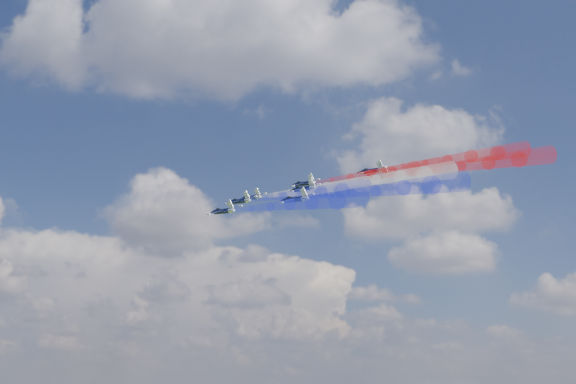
# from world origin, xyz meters

# --- Properties ---
(jet_lead) EXTENTS (14.43, 14.60, 7.73)m
(jet_lead) POSITION_xyz_m (-10.35, 30.91, 168.32)
(jet_lead) COLOR black
(trail_lead) EXTENTS (30.26, 37.01, 11.48)m
(trail_lead) POSITION_xyz_m (6.02, 10.17, 164.22)
(trail_lead) COLOR white
(jet_inner_left) EXTENTS (14.43, 14.60, 7.73)m
(jet_inner_left) POSITION_xyz_m (-11.61, 15.35, 163.17)
(jet_inner_left) COLOR black
(trail_inner_left) EXTENTS (30.26, 37.01, 11.48)m
(trail_inner_left) POSITION_xyz_m (4.76, -5.39, 159.07)
(trail_inner_left) COLOR #1A24E4
(jet_inner_right) EXTENTS (14.43, 14.60, 7.73)m
(jet_inner_right) POSITION_xyz_m (4.52, 24.38, 170.23)
(jet_inner_right) COLOR black
(trail_inner_right) EXTENTS (30.26, 37.01, 11.48)m
(trail_inner_right) POSITION_xyz_m (20.90, 3.64, 166.13)
(trail_inner_right) COLOR red
(jet_outer_left) EXTENTS (14.43, 14.60, 7.73)m
(jet_outer_left) POSITION_xyz_m (-13.36, -1.79, 156.23)
(jet_outer_left) COLOR black
(trail_outer_left) EXTENTS (30.26, 37.01, 11.48)m
(trail_outer_left) POSITION_xyz_m (3.02, -22.52, 152.13)
(trail_outer_left) COLOR #1A24E4
(jet_center_third) EXTENTS (14.43, 14.60, 7.73)m
(jet_center_third) POSITION_xyz_m (4.76, 10.46, 164.79)
(jet_center_third) COLOR black
(trail_center_third) EXTENTS (30.26, 37.01, 11.48)m
(trail_center_third) POSITION_xyz_m (21.13, -10.28, 160.69)
(trail_center_third) COLOR white
(jet_outer_right) EXTENTS (14.43, 14.60, 7.73)m
(jet_outer_right) POSITION_xyz_m (22.46, 21.51, 172.69)
(jet_outer_right) COLOR black
(trail_outer_right) EXTENTS (30.26, 37.01, 11.48)m
(trail_outer_right) POSITION_xyz_m (38.84, 0.77, 168.59)
(trail_outer_right) COLOR red
(jet_rear_left) EXTENTS (14.43, 14.60, 7.73)m
(jet_rear_left) POSITION_xyz_m (3.33, -7.19, 157.32)
(jet_rear_left) COLOR black
(trail_rear_left) EXTENTS (30.26, 37.01, 11.48)m
(trail_rear_left) POSITION_xyz_m (19.70, -27.92, 153.22)
(trail_rear_left) COLOR #1A24E4
(jet_rear_right) EXTENTS (14.43, 14.60, 7.73)m
(jet_rear_right) POSITION_xyz_m (22.13, 5.13, 165.91)
(jet_rear_right) COLOR black
(trail_rear_right) EXTENTS (30.26, 37.01, 11.48)m
(trail_rear_right) POSITION_xyz_m (38.50, -15.60, 161.81)
(trail_rear_right) COLOR red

